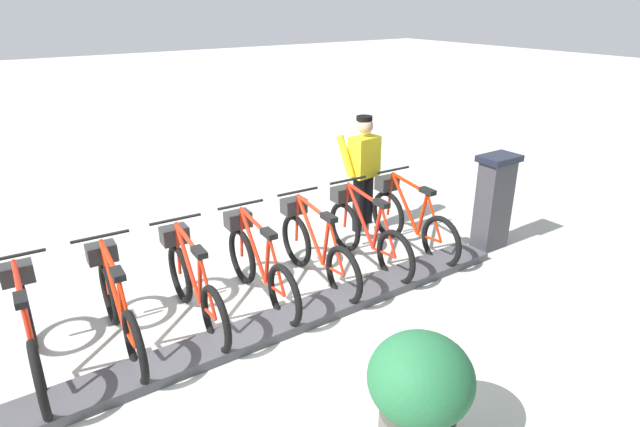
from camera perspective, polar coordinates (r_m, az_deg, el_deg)
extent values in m
plane|color=#BBBBB2|center=(5.54, -4.99, -12.35)|extent=(60.00, 60.00, 0.00)
cube|color=#47474C|center=(5.51, -5.00, -11.92)|extent=(0.44, 6.05, 0.10)
cube|color=#38383D|center=(7.33, 18.14, 0.84)|extent=(0.28, 0.44, 1.20)
cube|color=#194C8C|center=(7.31, 17.55, 3.76)|extent=(0.03, 0.30, 0.40)
cube|color=black|center=(7.14, 18.74, 5.63)|extent=(0.36, 0.52, 0.08)
torus|color=black|center=(6.72, 12.88, -3.01)|extent=(0.67, 0.10, 0.67)
torus|color=black|center=(7.43, 7.30, -0.12)|extent=(0.67, 0.10, 0.67)
cylinder|color=red|center=(7.08, 9.13, 1.08)|extent=(0.60, 0.07, 0.70)
cylinder|color=red|center=(6.86, 10.96, -0.07)|extent=(0.17, 0.05, 0.61)
cylinder|color=red|center=(6.94, 9.60, 3.24)|extent=(0.69, 0.08, 0.11)
cylinder|color=red|center=(6.87, 11.64, -2.58)|extent=(0.43, 0.05, 0.09)
cylinder|color=red|center=(6.71, 12.18, -0.44)|extent=(0.33, 0.05, 0.56)
cylinder|color=red|center=(7.30, 7.56, 2.04)|extent=(0.10, 0.04, 0.62)
cube|color=black|center=(6.70, 11.50, 2.38)|extent=(0.22, 0.11, 0.06)
cylinder|color=black|center=(7.16, 7.85, 4.66)|extent=(0.06, 0.54, 0.03)
cube|color=#2D2D2D|center=(7.31, 7.22, 3.24)|extent=(0.21, 0.29, 0.18)
torus|color=black|center=(6.23, 8.12, -4.72)|extent=(0.67, 0.10, 0.67)
torus|color=black|center=(6.98, 2.66, -1.44)|extent=(0.67, 0.10, 0.67)
cylinder|color=red|center=(6.62, 4.37, -0.23)|extent=(0.60, 0.07, 0.70)
cylinder|color=red|center=(6.38, 6.16, -1.52)|extent=(0.17, 0.05, 0.61)
cylinder|color=red|center=(6.46, 4.76, 2.06)|extent=(0.69, 0.08, 0.11)
cylinder|color=red|center=(6.39, 6.90, -4.22)|extent=(0.43, 0.05, 0.09)
cylinder|color=red|center=(6.22, 7.37, -1.95)|extent=(0.33, 0.05, 0.56)
cylinder|color=red|center=(6.84, 2.85, 0.83)|extent=(0.10, 0.04, 0.62)
cube|color=black|center=(6.21, 6.62, 1.08)|extent=(0.22, 0.11, 0.06)
cylinder|color=black|center=(6.70, 3.05, 3.60)|extent=(0.06, 0.54, 0.03)
cube|color=#2D2D2D|center=(6.86, 2.49, 2.11)|extent=(0.21, 0.29, 0.18)
torus|color=black|center=(5.80, 2.57, -6.67)|extent=(0.67, 0.10, 0.67)
torus|color=black|center=(6.60, -2.56, -2.92)|extent=(0.67, 0.10, 0.67)
cylinder|color=red|center=(6.21, -1.05, -1.73)|extent=(0.60, 0.07, 0.70)
cylinder|color=red|center=(5.96, 0.64, -3.17)|extent=(0.17, 0.05, 0.61)
cylinder|color=red|center=(6.05, -0.78, 0.68)|extent=(0.69, 0.08, 0.11)
cylinder|color=red|center=(5.97, 1.41, -6.07)|extent=(0.43, 0.05, 0.09)
cylinder|color=red|center=(5.79, 1.77, -3.69)|extent=(0.33, 0.05, 0.56)
cylinder|color=red|center=(6.45, -2.48, -0.54)|extent=(0.10, 0.04, 0.62)
cube|color=black|center=(5.78, 0.97, -0.43)|extent=(0.22, 0.11, 0.06)
cylinder|color=black|center=(6.29, -2.40, 2.37)|extent=(0.06, 0.54, 0.03)
cube|color=#2D2D2D|center=(6.46, -2.85, 0.81)|extent=(0.21, 0.29, 0.18)
torus|color=black|center=(5.44, -3.85, -8.82)|extent=(0.67, 0.10, 0.67)
torus|color=black|center=(6.27, -8.40, -4.54)|extent=(0.67, 0.10, 0.67)
cylinder|color=red|center=(5.87, -7.19, -3.40)|extent=(0.60, 0.07, 0.70)
cylinder|color=red|center=(5.60, -5.68, -5.02)|extent=(0.17, 0.05, 0.61)
cylinder|color=red|center=(5.70, -7.08, -0.90)|extent=(0.69, 0.08, 0.11)
cylinder|color=red|center=(5.61, -4.88, -8.10)|extent=(0.43, 0.05, 0.09)
cylinder|color=red|center=(5.42, -4.69, -5.64)|extent=(0.33, 0.05, 0.56)
cylinder|color=red|center=(6.12, -8.44, -2.08)|extent=(0.10, 0.04, 0.62)
cube|color=black|center=(5.41, -5.53, -2.16)|extent=(0.22, 0.11, 0.06)
cylinder|color=black|center=(5.96, -8.52, 0.96)|extent=(0.06, 0.54, 0.03)
cube|color=#2D2D2D|center=(6.13, -8.82, -0.64)|extent=(0.21, 0.29, 0.18)
torus|color=black|center=(5.16, -11.15, -11.11)|extent=(0.67, 0.10, 0.67)
torus|color=black|center=(6.03, -14.81, -6.26)|extent=(0.67, 0.10, 0.67)
cylinder|color=red|center=(5.61, -14.01, -5.20)|extent=(0.60, 0.07, 0.70)
cylinder|color=red|center=(5.33, -12.79, -7.01)|extent=(0.17, 0.05, 0.61)
cylinder|color=red|center=(5.43, -14.10, -2.64)|extent=(0.69, 0.08, 0.11)
cylinder|color=red|center=(5.35, -11.97, -10.26)|extent=(0.43, 0.05, 0.09)
cylinder|color=red|center=(5.14, -12.00, -7.75)|extent=(0.33, 0.05, 0.56)
cylinder|color=red|center=(5.87, -15.01, -3.74)|extent=(0.10, 0.04, 0.62)
cube|color=black|center=(5.13, -12.87, -4.07)|extent=(0.22, 0.11, 0.06)
cylinder|color=black|center=(5.70, -15.27, -0.61)|extent=(0.06, 0.54, 0.03)
cube|color=#2D2D2D|center=(5.88, -15.38, -2.23)|extent=(0.21, 0.29, 0.18)
torus|color=black|center=(4.98, -19.26, -13.41)|extent=(0.67, 0.10, 0.67)
torus|color=black|center=(5.87, -21.72, -8.01)|extent=(0.67, 0.10, 0.67)
cylinder|color=red|center=(5.44, -21.41, -7.06)|extent=(0.60, 0.07, 0.70)
cylinder|color=red|center=(5.16, -20.58, -9.05)|extent=(0.17, 0.05, 0.61)
cylinder|color=red|center=(5.25, -21.73, -4.48)|extent=(0.69, 0.08, 0.11)
cylinder|color=red|center=(5.17, -19.79, -12.42)|extent=(0.43, 0.05, 0.09)
cylinder|color=red|center=(4.96, -20.08, -9.91)|extent=(0.33, 0.05, 0.56)
cylinder|color=red|center=(5.70, -22.09, -5.46)|extent=(0.10, 0.04, 0.62)
cube|color=black|center=(4.95, -20.94, -6.09)|extent=(0.22, 0.11, 0.06)
cylinder|color=black|center=(5.53, -22.56, -2.30)|extent=(0.06, 0.54, 0.03)
cube|color=#2D2D2D|center=(5.72, -22.44, -3.91)|extent=(0.21, 0.29, 0.18)
torus|color=black|center=(4.91, -27.93, -15.54)|extent=(0.67, 0.10, 0.67)
torus|color=black|center=(5.81, -28.95, -9.70)|extent=(0.67, 0.10, 0.67)
cylinder|color=red|center=(5.37, -29.21, -8.88)|extent=(0.60, 0.07, 0.70)
cylinder|color=red|center=(5.09, -28.84, -11.01)|extent=(0.17, 0.05, 0.61)
cylinder|color=red|center=(5.18, -29.77, -6.32)|extent=(0.69, 0.08, 0.11)
cylinder|color=red|center=(5.10, -28.12, -14.44)|extent=(0.43, 0.05, 0.09)
cylinder|color=red|center=(4.89, -28.69, -11.97)|extent=(0.33, 0.05, 0.56)
cylinder|color=red|center=(5.64, -29.50, -7.17)|extent=(0.10, 0.04, 0.62)
cube|color=black|center=(4.88, -29.49, -8.08)|extent=(0.22, 0.11, 0.06)
cylinder|color=black|center=(5.46, -30.18, -4.01)|extent=(0.06, 0.54, 0.03)
cube|color=#2D2D2D|center=(5.65, -29.82, -5.59)|extent=(0.21, 0.29, 0.18)
cube|color=white|center=(7.69, 3.64, -1.46)|extent=(0.27, 0.14, 0.10)
cube|color=white|center=(7.76, 5.42, -1.30)|extent=(0.27, 0.14, 0.10)
cylinder|color=black|center=(7.52, 4.08, 1.07)|extent=(0.15, 0.15, 0.82)
cylinder|color=black|center=(7.65, 5.14, 1.42)|extent=(0.15, 0.15, 0.82)
cube|color=yellow|center=(7.37, 4.78, 6.12)|extent=(0.30, 0.43, 0.56)
cylinder|color=yellow|center=(7.26, 2.77, 6.14)|extent=(0.34, 0.14, 0.57)
cylinder|color=yellow|center=(7.61, 5.63, 6.82)|extent=(0.34, 0.14, 0.57)
sphere|color=tan|center=(7.27, 4.88, 9.38)|extent=(0.22, 0.22, 0.22)
cylinder|color=black|center=(7.26, 4.80, 10.17)|extent=(0.22, 0.22, 0.06)
ellipsoid|color=#24653B|center=(3.97, 10.77, -17.02)|extent=(0.76, 0.76, 0.64)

